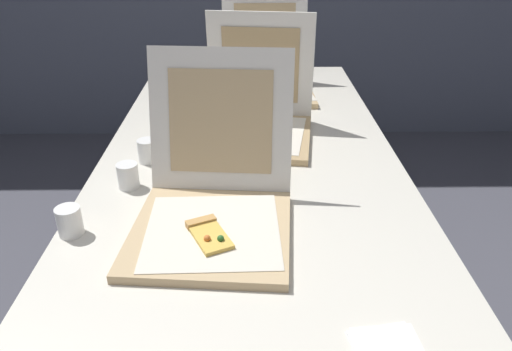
% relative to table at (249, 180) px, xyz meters
% --- Properties ---
extents(table, '(0.95, 2.25, 0.74)m').
position_rel_table_xyz_m(table, '(0.00, 0.00, 0.00)').
color(table, silver).
rests_on(table, ground).
extents(pizza_box_front, '(0.42, 0.50, 0.39)m').
position_rel_table_xyz_m(pizza_box_front, '(-0.09, -0.32, 0.10)').
color(pizza_box_front, tan).
rests_on(pizza_box_front, table).
extents(pizza_box_middle, '(0.43, 0.43, 0.40)m').
position_rel_table_xyz_m(pizza_box_middle, '(0.02, 0.25, 0.10)').
color(pizza_box_middle, tan).
rests_on(pizza_box_middle, table).
extents(pizza_box_back, '(0.40, 0.44, 0.40)m').
position_rel_table_xyz_m(pizza_box_back, '(0.08, 0.74, 0.10)').
color(pizza_box_back, tan).
rests_on(pizza_box_back, table).
extents(cup_white_near_center, '(0.06, 0.06, 0.07)m').
position_rel_table_xyz_m(cup_white_near_center, '(-0.34, -0.12, 0.08)').
color(cup_white_near_center, white).
rests_on(cup_white_near_center, table).
extents(cup_white_mid, '(0.06, 0.06, 0.07)m').
position_rel_table_xyz_m(cup_white_mid, '(-0.32, 0.04, 0.08)').
color(cup_white_mid, white).
rests_on(cup_white_mid, table).
extents(cup_white_near_left, '(0.06, 0.06, 0.07)m').
position_rel_table_xyz_m(cup_white_near_left, '(-0.44, -0.35, 0.08)').
color(cup_white_near_left, white).
rests_on(cup_white_near_left, table).
extents(napkin_pile, '(0.14, 0.14, 0.01)m').
position_rel_table_xyz_m(napkin_pile, '(0.25, -0.73, 0.05)').
color(napkin_pile, white).
rests_on(napkin_pile, table).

